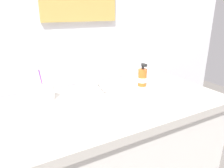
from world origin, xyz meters
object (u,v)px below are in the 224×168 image
at_px(toothbrush_cup, 47,91).
at_px(soap_dispenser, 142,78).
at_px(toothbrush_purple, 41,81).
at_px(faucet, 98,82).
at_px(toothbrush_white, 41,77).

height_order(toothbrush_cup, soap_dispenser, soap_dispenser).
height_order(toothbrush_purple, soap_dispenser, toothbrush_purple).
relative_size(faucet, toothbrush_purple, 0.79).
xyz_separation_m(faucet, toothbrush_purple, (-0.33, -0.03, 0.07)).
distance_m(toothbrush_cup, toothbrush_white, 0.08).
relative_size(toothbrush_purple, soap_dispenser, 1.37).
height_order(faucet, toothbrush_cup, faucet).
distance_m(toothbrush_cup, toothbrush_purple, 0.08).
bearing_deg(toothbrush_cup, toothbrush_white, 108.20).
height_order(toothbrush_cup, toothbrush_white, toothbrush_white).
xyz_separation_m(toothbrush_cup, toothbrush_purple, (-0.02, -0.02, 0.07)).
bearing_deg(toothbrush_purple, soap_dispenser, -4.13).
xyz_separation_m(toothbrush_white, toothbrush_purple, (-0.01, -0.06, 0.00)).
distance_m(toothbrush_white, toothbrush_purple, 0.06).
xyz_separation_m(toothbrush_cup, soap_dispenser, (0.59, -0.07, 0.00)).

